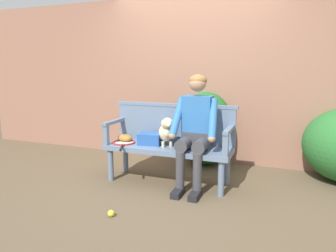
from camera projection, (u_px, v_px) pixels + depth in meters
name	position (u px, v px, depth m)	size (l,w,h in m)	color
ground_plane	(168.00, 182.00, 3.84)	(40.00, 40.00, 0.00)	brown
brick_garden_fence	(196.00, 79.00, 4.73)	(8.00, 0.30, 2.47)	#936651
hedge_bush_far_right	(206.00, 129.00, 4.46)	(0.81, 0.71, 1.08)	#1E5B23
garden_bench	(168.00, 151.00, 3.76)	(1.56, 0.51, 0.47)	slate
bench_backrest	(174.00, 123.00, 3.91)	(1.60, 0.06, 0.50)	slate
bench_armrest_left_end	(111.00, 127.00, 3.89)	(0.06, 0.51, 0.28)	slate
bench_armrest_right_end	(228.00, 136.00, 3.38)	(0.06, 0.51, 0.28)	slate
person_seated	(196.00, 127.00, 3.57)	(0.56, 0.66, 1.34)	black
dog_on_bench	(166.00, 131.00, 3.72)	(0.28, 0.35, 0.36)	beige
tennis_racket	(124.00, 143.00, 3.88)	(0.38, 0.58, 0.03)	red
baseball_glove	(125.00, 138.00, 3.99)	(0.22, 0.17, 0.09)	#9E6B2D
sports_bag	(150.00, 139.00, 3.82)	(0.28, 0.20, 0.14)	#2856A3
tennis_ball	(111.00, 213.00, 2.94)	(0.07, 0.07, 0.07)	#CCDB33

